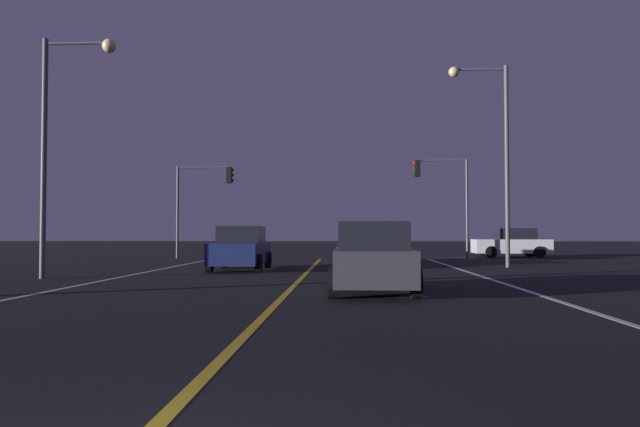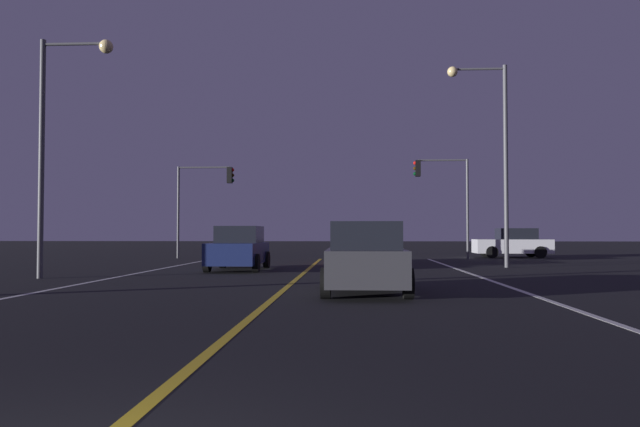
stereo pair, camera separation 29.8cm
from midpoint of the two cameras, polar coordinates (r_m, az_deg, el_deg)
The scene contains 12 objects.
lane_edge_right at distance 15.72m, azimuth 19.13°, elevation -6.97°, with size 0.16×36.55×0.01m, color silver.
lane_edge_left at distance 16.86m, azimuth -23.46°, elevation -6.57°, with size 0.16×36.55×0.01m, color silver.
lane_center_divider at distance 15.20m, azimuth -2.96°, elevation -7.25°, with size 0.16×36.55×0.01m, color gold.
car_ahead_far at distance 28.80m, azimuth 4.46°, elevation -3.05°, with size 2.02×4.30×1.70m.
car_lead_same_lane at distance 14.59m, azimuth 4.88°, elevation -4.26°, with size 2.02×4.30×1.70m.
car_oncoming at distance 23.64m, azimuth -7.30°, elevation -3.31°, with size 2.02×4.30×1.70m.
car_crossing_side at distance 36.95m, azimuth 17.94°, elevation -2.70°, with size 4.30×2.02×1.70m.
traffic_light_near_right at distance 34.31m, azimuth 11.63°, elevation 2.65°, with size 3.05×0.36×5.53m.
traffic_light_near_left at distance 34.87m, azimuth -10.48°, elevation 2.22°, with size 3.27×0.36×5.20m.
street_lamp_right_near at distance 14.93m, azimuth 27.17°, elevation 13.01°, with size 2.66×0.44×8.18m.
street_lamp_left_mid at distance 21.08m, azimuth -22.99°, elevation 7.71°, with size 2.37×0.44×7.62m.
street_lamp_right_far at distance 26.50m, azimuth 16.23°, elevation 6.75°, with size 2.49×0.44×8.47m.
Camera 2 is at (1.72, -2.77, 1.44)m, focal length 33.99 mm.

